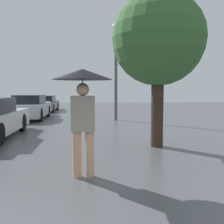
% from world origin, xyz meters
% --- Properties ---
extents(pedestrian, '(1.08, 1.08, 1.98)m').
position_xyz_m(pedestrian, '(-0.07, 3.61, 1.55)').
color(pedestrian, tan).
rests_on(pedestrian, ground_plane).
extents(parked_car_third, '(1.67, 4.17, 1.32)m').
position_xyz_m(parked_car_third, '(-3.17, 13.29, 0.63)').
color(parked_car_third, '#9EA3A8').
rests_on(parked_car_third, ground_plane).
extents(parked_car_farthest, '(1.63, 4.27, 1.17)m').
position_xyz_m(parked_car_farthest, '(-3.24, 18.54, 0.55)').
color(parked_car_farthest, '#4C514C').
rests_on(parked_car_farthest, ground_plane).
extents(tree, '(2.56, 2.56, 4.27)m').
position_xyz_m(tree, '(1.96, 5.92, 2.97)').
color(tree, '#38281E').
rests_on(tree, ground_plane).
extents(street_lamp, '(0.40, 0.40, 5.05)m').
position_xyz_m(street_lamp, '(1.49, 12.20, 3.23)').
color(street_lamp, '#515456').
rests_on(street_lamp, ground_plane).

